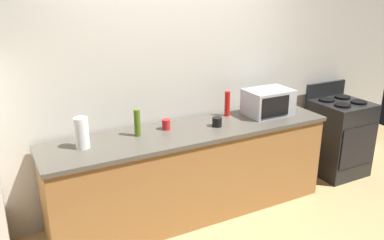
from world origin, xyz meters
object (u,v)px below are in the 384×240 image
Objects in this scene: paper_towel_roll at (82,133)px; mug_red at (166,124)px; bottle_olive_oil at (137,123)px; bottle_hot_sauce at (227,104)px; microwave at (268,102)px; stove_range at (338,137)px; mug_black at (217,122)px.

paper_towel_roll is 2.71× the size of mug_red.
paper_towel_roll is 0.51m from bottle_olive_oil.
mug_red is at bearing -173.92° from bottle_hot_sauce.
bottle_olive_oil is at bearing 177.93° from microwave.
stove_range is 10.84× the size of mug_red.
microwave is (-1.07, 0.05, 0.57)m from stove_range.
microwave is 1.91× the size of bottle_olive_oil.
stove_range reaches higher than mug_black.
mug_red is 1.05× the size of mug_black.
mug_black is (1.28, -0.07, -0.09)m from paper_towel_roll.
mug_red is at bearing 5.62° from paper_towel_roll.
microwave reaches higher than bottle_olive_oil.
mug_black is (0.77, -0.12, -0.08)m from bottle_olive_oil.
stove_range is 2.57m from bottle_olive_oil.
bottle_olive_oil is 2.52× the size of mug_red.
paper_towel_roll is at bearing 179.94° from microwave.
mug_black is at bearing -173.86° from microwave.
microwave reaches higher than mug_black.
bottle_hot_sauce is at bearing 158.55° from microwave.
stove_range is 11.39× the size of mug_black.
microwave is 0.68m from mug_black.
mug_red is at bearing 175.90° from microwave.
mug_black is at bearing -9.14° from bottle_olive_oil.
bottle_hot_sauce is 2.78× the size of mug_black.
stove_range is 2.27m from mug_red.
bottle_olive_oil is (-1.44, 0.05, -0.01)m from microwave.
microwave is 0.44m from bottle_hot_sauce.
stove_range is at bearing -8.04° from bottle_hot_sauce.
microwave reaches higher than mug_red.
paper_towel_roll reaches higher than bottle_olive_oil.
stove_range is at bearing -2.29° from bottle_olive_oil.
bottle_olive_oil is 0.79m from mug_black.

